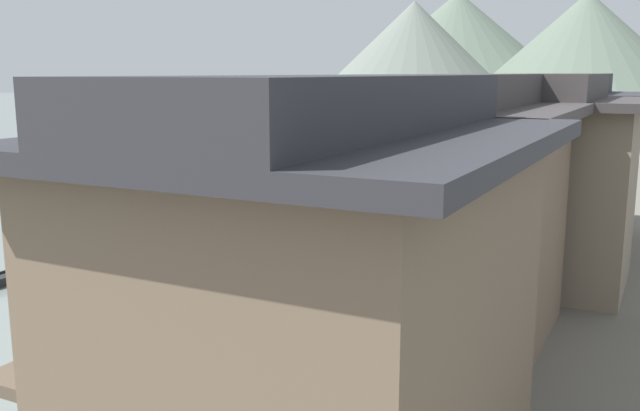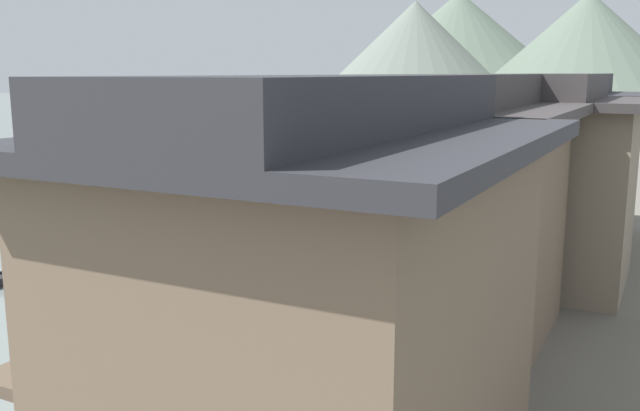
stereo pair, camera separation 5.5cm
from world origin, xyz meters
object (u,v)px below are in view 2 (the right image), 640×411
at_px(boat_moored_second, 313,296).
at_px(house_waterfront_nearest, 322,308).
at_px(house_waterfront_second, 453,215).
at_px(boat_moored_far, 401,248).
at_px(house_waterfront_narrow, 558,158).
at_px(boat_midriver_upstream, 476,199).
at_px(boat_moored_third, 400,157).
at_px(boat_upstream_distant, 493,186).
at_px(house_waterfront_tall, 533,181).
at_px(boat_crossing_west, 522,175).

distance_m(boat_moored_second, house_waterfront_nearest, 12.26).
xyz_separation_m(house_waterfront_nearest, house_waterfront_second, (-0.25, 6.99, 0.00)).
relative_size(boat_moored_far, house_waterfront_narrow, 0.79).
height_order(boat_moored_second, boat_midriver_upstream, boat_midriver_upstream).
bearing_deg(boat_moored_third, boat_upstream_distant, -47.05).
height_order(boat_midriver_upstream, house_waterfront_second, house_waterfront_second).
height_order(boat_moored_third, house_waterfront_nearest, house_waterfront_nearest).
bearing_deg(house_waterfront_second, boat_midriver_upstream, 103.15).
relative_size(house_waterfront_nearest, house_waterfront_tall, 1.12).
relative_size(boat_moored_second, boat_midriver_upstream, 1.15).
height_order(house_waterfront_second, house_waterfront_tall, same).
bearing_deg(house_waterfront_tall, house_waterfront_narrow, 92.29).
bearing_deg(house_waterfront_tall, boat_moored_third, 116.80).
bearing_deg(house_waterfront_second, boat_moored_second, 148.11).
bearing_deg(boat_moored_second, house_waterfront_tall, 24.44).
height_order(house_waterfront_nearest, house_waterfront_tall, same).
xyz_separation_m(boat_crossing_west, house_waterfront_narrow, (5.20, -20.33, 3.64)).
bearing_deg(house_waterfront_second, boat_upstream_distant, 101.33).
bearing_deg(house_waterfront_tall, boat_moored_far, 141.22).
bearing_deg(house_waterfront_nearest, boat_crossing_west, 97.24).
relative_size(boat_moored_third, house_waterfront_second, 0.55).
height_order(boat_upstream_distant, house_waterfront_narrow, house_waterfront_narrow).
xyz_separation_m(boat_midriver_upstream, house_waterfront_narrow, (5.66, -10.17, 3.67)).
relative_size(boat_moored_far, house_waterfront_nearest, 0.67).
xyz_separation_m(boat_moored_third, house_waterfront_tall, (16.55, -32.77, 3.71)).
bearing_deg(boat_crossing_west, boat_midriver_upstream, -92.56).
height_order(boat_moored_second, house_waterfront_second, house_waterfront_second).
xyz_separation_m(boat_moored_second, house_waterfront_second, (5.31, -3.30, 3.68)).
xyz_separation_m(boat_midriver_upstream, boat_upstream_distant, (-0.31, 5.28, -0.06)).
bearing_deg(boat_moored_third, boat_moored_far, -69.13).
relative_size(boat_crossing_west, house_waterfront_tall, 0.60).
bearing_deg(house_waterfront_second, house_waterfront_nearest, -87.97).
distance_m(boat_moored_second, house_waterfront_tall, 7.53).
xyz_separation_m(boat_crossing_west, house_waterfront_nearest, (5.03, -39.56, 3.62)).
height_order(boat_midriver_upstream, house_waterfront_tall, house_waterfront_tall).
distance_m(boat_midriver_upstream, boat_upstream_distant, 5.29).
bearing_deg(boat_moored_far, boat_midriver_upstream, 90.27).
height_order(boat_upstream_distant, house_waterfront_second, house_waterfront_second).
relative_size(boat_upstream_distant, house_waterfront_second, 0.65).
height_order(boat_moored_third, boat_moored_far, boat_moored_third).
height_order(boat_moored_second, boat_moored_third, boat_moored_second).
bearing_deg(boat_moored_second, boat_crossing_west, 88.97).
height_order(boat_moored_second, boat_upstream_distant, boat_moored_second).
bearing_deg(boat_moored_far, boat_crossing_west, 88.95).
bearing_deg(boat_crossing_west, house_waterfront_tall, -78.39).
height_order(boat_crossing_west, house_waterfront_second, house_waterfront_second).
relative_size(house_waterfront_second, house_waterfront_tall, 1.08).
bearing_deg(house_waterfront_narrow, house_waterfront_second, -91.98).
distance_m(boat_moored_third, boat_crossing_west, 12.73).
height_order(boat_midriver_upstream, house_waterfront_narrow, house_waterfront_narrow).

